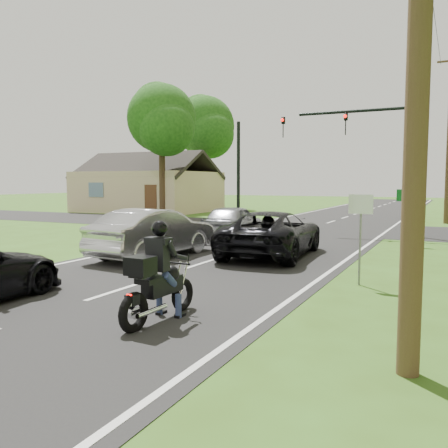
{
  "coord_description": "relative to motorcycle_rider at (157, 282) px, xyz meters",
  "views": [
    {
      "loc": [
        6.66,
        -8.2,
        2.42
      ],
      "look_at": [
        1.18,
        3.0,
        1.3
      ],
      "focal_mm": 38.0,
      "sensor_mm": 36.0,
      "label": 1
    }
  ],
  "objects": [
    {
      "name": "tree_left_far",
      "position": [
        -15.8,
        31.26,
        6.43
      ],
      "size": [
        5.76,
        5.58,
        10.14
      ],
      "color": "#332316",
      "rests_on": "ground"
    },
    {
      "name": "motorcycle_rider",
      "position": [
        0.0,
        0.0,
        0.0
      ],
      "size": [
        0.59,
        2.07,
        1.78
      ],
      "rotation": [
        0.0,
        0.0,
        -0.04
      ],
      "color": "black",
      "rests_on": "ground"
    },
    {
      "name": "dark_suv",
      "position": [
        -0.77,
        7.75,
        0.04
      ],
      "size": [
        2.82,
        5.42,
        1.46
      ],
      "primitive_type": "imported",
      "rotation": [
        0.0,
        0.0,
        3.22
      ],
      "color": "black",
      "rests_on": "road"
    },
    {
      "name": "silver_suv",
      "position": [
        -3.82,
        11.29,
        0.03
      ],
      "size": [
        2.12,
        4.38,
        1.44
      ],
      "primitive_type": "imported",
      "rotation": [
        0.0,
        0.0,
        3.24
      ],
      "color": "gray",
      "rests_on": "road"
    },
    {
      "name": "traffic_signal",
      "position": [
        1.24,
        15.5,
        3.44
      ],
      "size": [
        6.38,
        0.44,
        6.0
      ],
      "color": "black",
      "rests_on": "ground"
    },
    {
      "name": "sign_white",
      "position": [
        2.6,
        4.48,
        0.9
      ],
      "size": [
        0.55,
        0.07,
        2.12
      ],
      "color": "slate",
      "rests_on": "ground"
    },
    {
      "name": "tree_left_near",
      "position": [
        -13.83,
        21.28,
        5.83
      ],
      "size": [
        5.12,
        4.96,
        9.22
      ],
      "color": "#332316",
      "rests_on": "ground"
    },
    {
      "name": "sign_green",
      "position": [
        2.8,
        12.48,
        0.9
      ],
      "size": [
        0.55,
        0.07,
        2.12
      ],
      "color": "slate",
      "rests_on": "ground"
    },
    {
      "name": "cross_road",
      "position": [
        -2.1,
        17.5,
        -0.7
      ],
      "size": [
        60.0,
        7.0,
        0.01
      ],
      "primitive_type": "cube",
      "color": "black",
      "rests_on": "ground"
    },
    {
      "name": "road",
      "position": [
        -2.1,
        11.5,
        -0.7
      ],
      "size": [
        8.0,
        100.0,
        0.01
      ],
      "primitive_type": "cube",
      "color": "black",
      "rests_on": "ground"
    },
    {
      "name": "house",
      "position": [
        -18.1,
        25.5,
        1.07
      ],
      "size": [
        10.2,
        8.0,
        4.84
      ],
      "color": "#C1B586",
      "rests_on": "ground"
    },
    {
      "name": "silver_sedan",
      "position": [
        -4.07,
        5.84,
        0.08
      ],
      "size": [
        2.1,
        4.84,
        1.55
      ],
      "primitive_type": "imported",
      "rotation": [
        0.0,
        0.0,
        3.04
      ],
      "color": "#BABABF",
      "rests_on": "road"
    },
    {
      "name": "signal_pole_far",
      "position": [
        -7.3,
        19.5,
        2.3
      ],
      "size": [
        0.2,
        0.2,
        6.0
      ],
      "primitive_type": "cylinder",
      "color": "black",
      "rests_on": "ground"
    },
    {
      "name": "ground",
      "position": [
        -2.1,
        1.5,
        -0.7
      ],
      "size": [
        140.0,
        140.0,
        0.0
      ],
      "primitive_type": "plane",
      "color": "#365718",
      "rests_on": "ground"
    }
  ]
}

